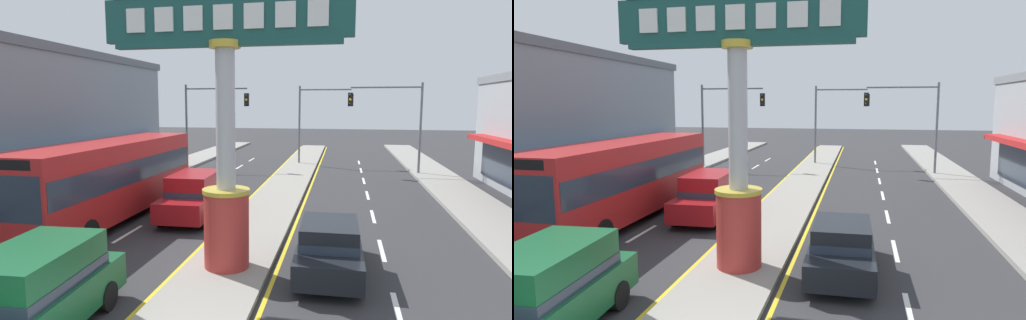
# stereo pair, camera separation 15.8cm
# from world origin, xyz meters

# --- Properties ---
(median_strip) EXTENTS (2.47, 52.00, 0.14)m
(median_strip) POSITION_xyz_m (0.00, 18.00, 0.07)
(median_strip) COLOR gray
(median_strip) RESTS_ON ground
(sidewalk_left) EXTENTS (2.78, 60.00, 0.18)m
(sidewalk_left) POSITION_xyz_m (-9.23, 16.00, 0.09)
(sidewalk_left) COLOR gray
(sidewalk_left) RESTS_ON ground
(sidewalk_right) EXTENTS (2.78, 60.00, 0.18)m
(sidewalk_right) POSITION_xyz_m (9.23, 16.00, 0.09)
(sidewalk_right) COLOR gray
(sidewalk_right) RESTS_ON ground
(lane_markings) EXTENTS (9.21, 52.00, 0.01)m
(lane_markings) POSITION_xyz_m (0.00, 16.65, 0.00)
(lane_markings) COLOR silver
(lane_markings) RESTS_ON ground
(district_sign) EXTENTS (6.86, 1.35, 7.67)m
(district_sign) POSITION_xyz_m (-0.00, 6.48, 3.83)
(district_sign) COLOR #B7332D
(district_sign) RESTS_ON median_strip
(traffic_light_left_side) EXTENTS (4.86, 0.46, 6.20)m
(traffic_light_left_side) POSITION_xyz_m (-6.47, 25.36, 4.25)
(traffic_light_left_side) COLOR slate
(traffic_light_left_side) RESTS_ON ground
(traffic_light_right_side) EXTENTS (4.86, 0.46, 6.20)m
(traffic_light_right_side) POSITION_xyz_m (6.47, 25.23, 4.25)
(traffic_light_right_side) COLOR slate
(traffic_light_right_side) RESTS_ON ground
(traffic_light_median_far) EXTENTS (4.20, 0.46, 6.20)m
(traffic_light_median_far) POSITION_xyz_m (1.28, 29.10, 4.19)
(traffic_light_median_far) COLOR slate
(traffic_light_median_far) RESTS_ON ground
(bus_near_right_lane) EXTENTS (2.67, 11.23, 3.26)m
(bus_near_right_lane) POSITION_xyz_m (-6.19, 11.00, 1.87)
(bus_near_right_lane) COLOR #B21E1E
(bus_near_right_lane) RESTS_ON ground
(suv_far_right_lane) EXTENTS (2.10, 4.67, 1.90)m
(suv_far_right_lane) POSITION_xyz_m (-2.89, 11.86, 0.98)
(suv_far_right_lane) COLOR maroon
(suv_far_right_lane) RESTS_ON ground
(suv_near_left_lane) EXTENTS (2.17, 4.70, 1.90)m
(suv_near_left_lane) POSITION_xyz_m (-2.89, 2.21, 0.98)
(suv_near_left_lane) COLOR #14562D
(suv_near_left_lane) RESTS_ON ground
(sedan_mid_left_lane) EXTENTS (1.89, 4.33, 1.53)m
(sedan_mid_left_lane) POSITION_xyz_m (2.89, 6.89, 0.79)
(sedan_mid_left_lane) COLOR black
(sedan_mid_left_lane) RESTS_ON ground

